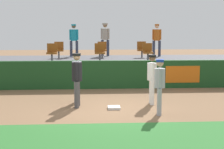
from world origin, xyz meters
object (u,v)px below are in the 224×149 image
(seat_front_center, at_px, (100,51))
(seat_front_left, at_px, (52,51))
(seat_front_right, at_px, (148,51))
(spectator_capped, at_px, (157,38))
(seat_back_left, at_px, (59,49))
(player_runner_visitor, at_px, (77,74))
(player_coach_visitor, at_px, (160,83))
(seat_back_right, at_px, (142,49))
(player_umpire, at_px, (77,76))
(seat_back_center, at_px, (102,49))
(player_fielder_home, at_px, (152,76))
(spectator_hooded, at_px, (105,37))
(spectator_casual, at_px, (74,38))
(first_base, at_px, (114,108))

(seat_front_center, height_order, seat_front_left, same)
(seat_front_right, distance_m, spectator_capped, 2.81)
(seat_front_center, distance_m, spectator_capped, 4.15)
(seat_front_left, relative_size, seat_back_left, 1.00)
(player_runner_visitor, height_order, seat_front_left, seat_front_left)
(player_coach_visitor, bearing_deg, seat_back_right, -172.20)
(seat_front_center, bearing_deg, seat_back_right, 38.69)
(player_umpire, xyz_separation_m, spectator_capped, (4.09, 7.59, 1.02))
(seat_back_right, distance_m, seat_back_left, 4.30)
(player_umpire, height_order, seat_back_center, seat_back_center)
(player_fielder_home, bearing_deg, spectator_hooded, -168.25)
(seat_back_center, relative_size, seat_back_left, 1.00)
(seat_front_center, relative_size, seat_front_right, 1.00)
(seat_front_left, relative_size, spectator_casual, 0.48)
(first_base, xyz_separation_m, seat_back_left, (-2.35, 7.13, 1.48))
(seat_back_right, xyz_separation_m, spectator_capped, (0.94, 0.80, 0.54))
(first_base, distance_m, seat_front_left, 6.08)
(spectator_hooded, relative_size, spectator_casual, 1.03)
(player_fielder_home, distance_m, seat_front_center, 4.99)
(seat_back_right, height_order, seat_front_right, same)
(seat_back_right, bearing_deg, seat_front_center, -141.31)
(player_umpire, relative_size, seat_front_left, 2.14)
(seat_back_right, relative_size, spectator_casual, 0.48)
(seat_back_center, relative_size, spectator_capped, 0.48)
(seat_back_center, bearing_deg, seat_front_left, -143.16)
(seat_front_left, bearing_deg, seat_back_center, 36.84)
(first_base, distance_m, seat_front_right, 5.87)
(player_coach_visitor, height_order, spectator_capped, spectator_capped)
(first_base, distance_m, player_coach_visitor, 1.83)
(player_fielder_home, xyz_separation_m, seat_back_left, (-3.71, 6.48, 0.53))
(seat_back_center, xyz_separation_m, seat_front_left, (-2.40, -1.80, 0.00))
(seat_back_left, height_order, spectator_hooded, spectator_hooded)
(player_coach_visitor, bearing_deg, seat_front_right, -173.66)
(seat_front_left, distance_m, seat_front_right, 4.49)
(first_base, bearing_deg, player_fielder_home, 25.73)
(seat_front_right, distance_m, spectator_hooded, 3.58)
(player_runner_visitor, distance_m, player_umpire, 0.71)
(first_base, bearing_deg, seat_back_right, 74.70)
(spectator_hooded, height_order, spectator_capped, spectator_hooded)
(player_runner_visitor, height_order, spectator_casual, spectator_casual)
(player_coach_visitor, xyz_separation_m, seat_front_center, (-1.63, 6.16, 0.54))
(seat_back_left, height_order, spectator_capped, spectator_capped)
(player_umpire, xyz_separation_m, seat_back_center, (1.09, 6.79, 0.48))
(player_runner_visitor, distance_m, spectator_capped, 8.09)
(seat_back_center, height_order, spectator_capped, spectator_capped)
(player_fielder_home, bearing_deg, seat_back_left, -147.83)
(seat_back_center, distance_m, spectator_hooded, 1.34)
(player_coach_visitor, height_order, seat_back_center, seat_back_center)
(seat_front_center, distance_m, spectator_hooded, 3.07)
(first_base, distance_m, player_runner_visitor, 1.89)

